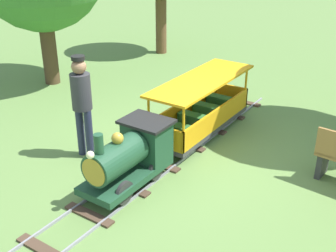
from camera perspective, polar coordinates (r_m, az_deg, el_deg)
name	(u,v)px	position (r m, az deg, el deg)	size (l,w,h in m)	color
ground_plane	(170,156)	(6.78, 0.22, -4.06)	(60.00, 60.00, 0.00)	#608442
track	(172,154)	(6.82, 0.53, -3.72)	(0.73, 6.05, 0.04)	gray
locomotive	(130,154)	(5.87, -5.04, -3.78)	(0.69, 1.45, 0.99)	#1E472D
passenger_car	(201,112)	(7.34, 4.42, 1.90)	(0.79, 2.35, 0.97)	#3F3F3F
conductor_person	(82,99)	(6.54, -11.38, 3.51)	(0.30, 0.30, 1.62)	#282D47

